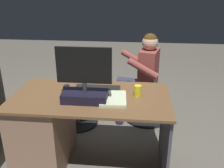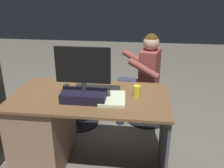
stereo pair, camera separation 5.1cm
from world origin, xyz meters
name	(u,v)px [view 2 (the right image)]	position (x,y,z in m)	size (l,w,h in m)	color
ground_plane	(99,139)	(0.00, 0.00, 0.00)	(10.00, 10.00, 0.00)	#625D52
desk	(53,126)	(0.37, 0.41, 0.39)	(1.40, 0.75, 0.73)	brown
monitor	(84,85)	(0.03, 0.51, 0.87)	(0.45, 0.21, 0.46)	black
keyboard	(97,88)	(-0.04, 0.26, 0.74)	(0.42, 0.14, 0.02)	black
computer_mouse	(66,86)	(0.26, 0.27, 0.75)	(0.06, 0.10, 0.04)	black
cup	(137,91)	(-0.41, 0.37, 0.78)	(0.07, 0.07, 0.10)	yellow
tv_remote	(66,93)	(0.22, 0.41, 0.74)	(0.04, 0.15, 0.02)	black
notebook_binder	(112,99)	(-0.21, 0.48, 0.74)	(0.22, 0.30, 0.02)	beige
office_chair_teddy	(78,104)	(0.31, -0.33, 0.27)	(0.49, 0.49, 0.46)	black
teddy_bear	(77,77)	(0.31, -0.34, 0.61)	(0.24, 0.24, 0.34)	#9D7851
visitor_chair	(148,101)	(-0.54, -0.54, 0.25)	(0.57, 0.57, 0.46)	black
person	(143,71)	(-0.46, -0.52, 0.66)	(0.57, 0.55, 1.11)	brown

